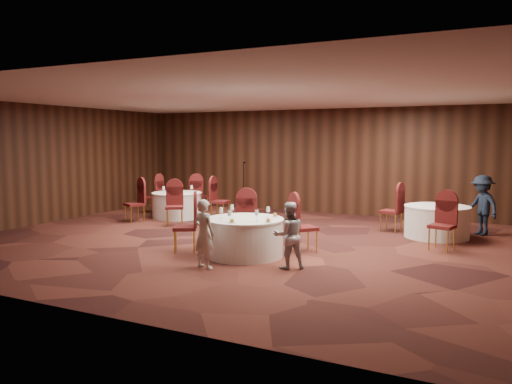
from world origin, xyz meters
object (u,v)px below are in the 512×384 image
at_px(table_main, 245,237).
at_px(mic_stand, 244,197).
at_px(table_left, 177,205).
at_px(woman_b, 289,235).
at_px(table_right, 437,221).
at_px(man_c, 482,205).
at_px(woman_a, 204,234).

distance_m(table_main, mic_stand, 6.20).
height_order(table_main, mic_stand, mic_stand).
distance_m(table_left, woman_b, 6.40).
bearing_deg(mic_stand, table_left, -117.10).
bearing_deg(woman_b, table_right, -154.82).
bearing_deg(woman_b, table_main, -62.26).
height_order(table_right, man_c, man_c).
bearing_deg(table_left, woman_b, -37.22).
distance_m(table_right, woman_a, 5.81).
xyz_separation_m(woman_b, man_c, (2.93, 4.89, 0.13)).
height_order(table_main, woman_a, woman_a).
bearing_deg(woman_a, table_left, -38.19).
xyz_separation_m(table_main, man_c, (4.06, 4.40, 0.34)).
xyz_separation_m(table_main, mic_stand, (-2.89, 5.48, 0.08)).
relative_size(table_main, woman_b, 1.29).
distance_m(table_left, mic_stand, 2.37).
distance_m(table_main, table_right, 4.78).
relative_size(table_right, woman_a, 1.20).
distance_m(table_right, man_c, 1.26).
height_order(woman_b, man_c, man_c).
bearing_deg(man_c, woman_a, -81.69).
relative_size(mic_stand, woman_a, 1.28).
bearing_deg(table_main, man_c, 47.26).
relative_size(woman_a, woman_b, 1.04).
relative_size(woman_b, man_c, 0.82).
relative_size(table_left, man_c, 1.00).
distance_m(table_main, table_left, 5.21).
bearing_deg(table_main, table_left, 139.60).
relative_size(woman_a, man_c, 0.86).
relative_size(table_left, table_right, 0.98).
bearing_deg(woman_b, mic_stand, -94.73).
xyz_separation_m(table_main, woman_a, (-0.21, -1.13, 0.24)).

